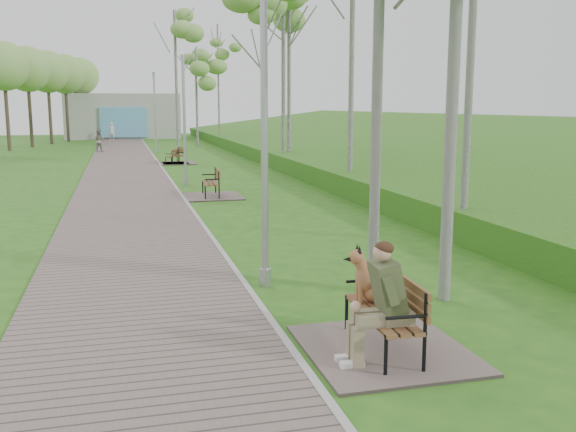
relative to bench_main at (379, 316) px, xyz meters
The scene contains 20 objects.
ground 3.32m from the bench_main, 107.97° to the left, with size 120.00×120.00×0.00m, color #285C19.
walkway 24.79m from the bench_main, 96.41° to the left, with size 3.50×67.00×0.04m, color #73615D.
kerb 24.65m from the bench_main, 92.36° to the left, with size 0.10×67.00×0.05m, color #999993.
embankment 25.61m from the bench_main, 64.60° to the left, with size 14.00×70.00×1.60m, color #458022.
building_north 54.18m from the bench_main, 92.66° to the left, with size 10.00×5.20×4.00m.
bench_main is the anchor object (origin of this frame).
bench_second 13.98m from the bench_main, 90.42° to the left, with size 1.88×2.09×1.15m.
bench_third 26.73m from the bench_main, 90.04° to the left, with size 1.69×1.88×1.04m.
bench_far 26.57m from the bench_main, 90.75° to the left, with size 1.56×1.74×0.96m.
lamp_post_near 3.81m from the bench_main, 102.06° to the left, with size 0.20×0.20×5.11m.
lamp_post_second 17.44m from the bench_main, 91.90° to the left, with size 0.19×0.19×4.81m.
lamp_post_third 34.49m from the bench_main, 91.17° to the left, with size 0.19×0.19×5.02m.
pedestrian_near 50.49m from the bench_main, 94.01° to the left, with size 0.57×0.38×1.57m, color silver.
pedestrian_far 36.32m from the bench_main, 96.67° to the left, with size 0.72×0.56×1.47m, color gray.
birch_mid_b 23.83m from the bench_main, 77.93° to the left, with size 2.67×2.67×8.85m.
birch_mid_c 19.48m from the bench_main, 81.62° to the left, with size 2.75×2.75×8.59m.
birch_far_a 23.79m from the bench_main, 78.62° to the left, with size 2.84×2.84×9.73m.
birch_far_b 36.19m from the bench_main, 88.76° to the left, with size 2.62×2.62×9.27m.
birch_far_c 42.36m from the bench_main, 83.94° to the left, with size 2.31×2.31×9.21m.
birch_distant_a 40.31m from the bench_main, 86.33° to the left, with size 2.26×2.26×7.17m.
Camera 1 is at (-1.94, -10.03, 2.99)m, focal length 40.00 mm.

